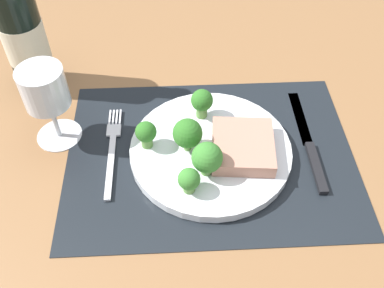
{
  "coord_description": "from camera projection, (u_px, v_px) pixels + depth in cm",
  "views": [
    {
      "loc": [
        -5.24,
        -45.46,
        54.86
      ],
      "look_at": [
        -2.96,
        0.88,
        1.9
      ],
      "focal_mm": 40.71,
      "sensor_mm": 36.0,
      "label": 1
    }
  ],
  "objects": [
    {
      "name": "plate",
      "position": [
        210.0,
        151.0,
        0.71
      ],
      "size": [
        26.1,
        26.1,
        1.6
      ],
      "primitive_type": "cylinder",
      "color": "silver",
      "rests_on": "placemat"
    },
    {
      "name": "fork",
      "position": [
        112.0,
        150.0,
        0.71
      ],
      "size": [
        2.4,
        19.2,
        0.5
      ],
      "rotation": [
        0.0,
        0.0,
        -0.04
      ],
      "color": "silver",
      "rests_on": "placemat"
    },
    {
      "name": "broccoli_front_edge",
      "position": [
        207.0,
        158.0,
        0.64
      ],
      "size": [
        4.71,
        4.71,
        5.82
      ],
      "color": "#5B8942",
      "rests_on": "plate"
    },
    {
      "name": "ground_plane",
      "position": [
        210.0,
        161.0,
        0.72
      ],
      "size": [
        140.0,
        110.0,
        3.0
      ],
      "primitive_type": "cube",
      "color": "brown"
    },
    {
      "name": "broccoli_near_fork",
      "position": [
        189.0,
        180.0,
        0.63
      ],
      "size": [
        3.32,
        3.32,
        4.28
      ],
      "color": "#5B8942",
      "rests_on": "plate"
    },
    {
      "name": "placemat",
      "position": [
        210.0,
        154.0,
        0.71
      ],
      "size": [
        46.66,
        34.45,
        0.3
      ],
      "primitive_type": "cube",
      "color": "black",
      "rests_on": "ground_plane"
    },
    {
      "name": "broccoli_near_steak",
      "position": [
        146.0,
        133.0,
        0.68
      ],
      "size": [
        3.39,
        3.39,
        4.83
      ],
      "color": "#5B8942",
      "rests_on": "plate"
    },
    {
      "name": "knife",
      "position": [
        310.0,
        146.0,
        0.72
      ],
      "size": [
        1.8,
        23.0,
        0.8
      ],
      "rotation": [
        0.0,
        0.0,
        -0.06
      ],
      "color": "black",
      "rests_on": "placemat"
    },
    {
      "name": "broccoli_back_left",
      "position": [
        202.0,
        102.0,
        0.72
      ],
      "size": [
        3.72,
        3.72,
        5.43
      ],
      "color": "#5B8942",
      "rests_on": "plate"
    },
    {
      "name": "wine_bottle",
      "position": [
        22.0,
        33.0,
        0.75
      ],
      "size": [
        7.52,
        7.52,
        30.44
      ],
      "color": "black",
      "rests_on": "ground_plane"
    },
    {
      "name": "steak",
      "position": [
        243.0,
        146.0,
        0.68
      ],
      "size": [
        10.54,
        11.33,
        2.42
      ],
      "primitive_type": "cube",
      "rotation": [
        0.0,
        0.0,
        -0.09
      ],
      "color": "tan",
      "rests_on": "plate"
    },
    {
      "name": "wine_glass",
      "position": [
        45.0,
        93.0,
        0.67
      ],
      "size": [
        7.57,
        7.57,
        14.08
      ],
      "color": "silver",
      "rests_on": "ground_plane"
    },
    {
      "name": "broccoli_center",
      "position": [
        188.0,
        133.0,
        0.67
      ],
      "size": [
        4.69,
        4.69,
        5.89
      ],
      "color": "#6B994C",
      "rests_on": "plate"
    }
  ]
}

